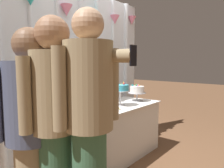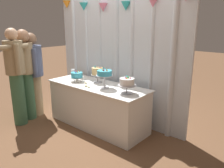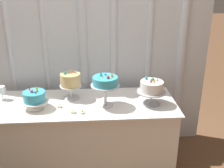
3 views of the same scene
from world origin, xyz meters
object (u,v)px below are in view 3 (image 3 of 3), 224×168
object	(u,v)px
cake_table	(82,136)
cake_display_leftmost	(34,98)
cake_display_midleft	(71,81)
wine_glass	(1,90)
cake_display_midright	(105,83)
tealight_far_left	(59,106)
cake_display_rightmost	(152,88)
tealight_near_right	(82,112)
tealight_near_left	(73,112)

from	to	relation	value
cake_table	cake_display_leftmost	size ratio (longest dim) A/B	7.22
cake_display_midleft	wine_glass	bearing A→B (deg)	178.46
cake_display_midright	tealight_far_left	world-z (taller)	cake_display_midright
cake_display_midright	cake_display_leftmost	bearing A→B (deg)	-178.89
cake_display_rightmost	cake_table	bearing A→B (deg)	174.64
cake_display_rightmost	tealight_near_right	distance (m)	0.70
cake_display_midright	wine_glass	bearing A→B (deg)	168.69
wine_glass	cake_display_rightmost	bearing A→B (deg)	-7.62
cake_table	cake_display_leftmost	distance (m)	0.65
cake_display_rightmost	wine_glass	size ratio (longest dim) A/B	1.96
cake_display_midleft	tealight_near_left	distance (m)	0.37
wine_glass	tealight_near_left	size ratio (longest dim) A/B	2.77
cake_table	cake_display_midright	world-z (taller)	cake_display_midright
tealight_far_left	cake_display_midright	bearing A→B (deg)	0.94
cake_display_leftmost	wine_glass	bearing A→B (deg)	149.34
wine_glass	tealight_near_right	xyz separation A→B (m)	(0.81, -0.35, -0.09)
cake_display_leftmost	cake_display_rightmost	xyz separation A→B (m)	(1.11, 0.02, 0.06)
cake_display_rightmost	wine_glass	world-z (taller)	cake_display_rightmost
cake_table	tealight_far_left	size ratio (longest dim) A/B	39.51
cake_display_rightmost	tealight_far_left	bearing A→B (deg)	-178.96
cake_display_leftmost	tealight_near_left	xyz separation A→B (m)	(0.36, -0.12, -0.10)
cake_display_leftmost	tealight_near_left	distance (m)	0.39
cake_display_midleft	cake_display_rightmost	distance (m)	0.80
tealight_near_left	wine_glass	bearing A→B (deg)	155.24
cake_display_leftmost	cake_display_midleft	bearing A→B (deg)	31.83
cake_display_rightmost	tealight_far_left	xyz separation A→B (m)	(-0.88, -0.02, -0.16)
cake_display_midleft	tealight_near_right	distance (m)	0.40
cake_display_leftmost	cake_display_midleft	distance (m)	0.39
cake_display_midleft	tealight_near_left	bearing A→B (deg)	-83.17
tealight_near_right	cake_table	bearing A→B (deg)	96.66
wine_glass	tealight_far_left	world-z (taller)	wine_glass
cake_display_rightmost	wine_glass	xyz separation A→B (m)	(-1.48, 0.20, -0.06)
cake_display_rightmost	tealight_near_left	world-z (taller)	cake_display_rightmost
cake_display_rightmost	tealight_near_left	xyz separation A→B (m)	(-0.74, -0.14, -0.16)
tealight_far_left	tealight_near_left	distance (m)	0.19
cake_display_leftmost	tealight_far_left	world-z (taller)	cake_display_leftmost
cake_display_leftmost	tealight_near_right	bearing A→B (deg)	-16.41
tealight_near_left	tealight_near_right	size ratio (longest dim) A/B	1.09
cake_table	cake_display_leftmost	bearing A→B (deg)	-168.39
cake_display_rightmost	tealight_near_left	bearing A→B (deg)	-169.39
tealight_far_left	tealight_near_right	distance (m)	0.26
wine_glass	tealight_far_left	distance (m)	0.64
cake_display_leftmost	cake_display_rightmost	size ratio (longest dim) A/B	0.93
cake_display_midleft	cake_display_midright	world-z (taller)	cake_display_midright
tealight_near_left	tealight_near_right	xyz separation A→B (m)	(0.08, -0.01, -0.00)
cake_display_rightmost	wine_glass	bearing A→B (deg)	172.38
tealight_far_left	tealight_near_left	bearing A→B (deg)	-41.73
cake_table	tealight_near_right	world-z (taller)	tealight_near_right
wine_glass	tealight_near_right	world-z (taller)	wine_glass
wine_glass	tealight_near_left	distance (m)	0.81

